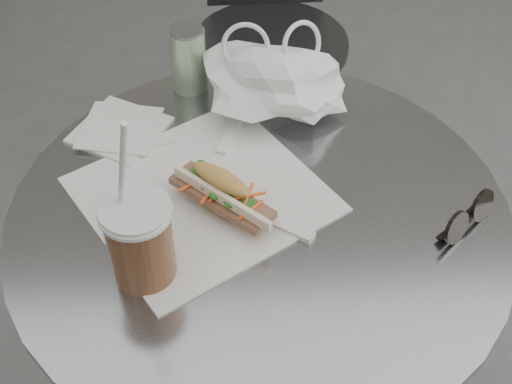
{
  "coord_description": "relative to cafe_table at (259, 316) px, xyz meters",
  "views": [
    {
      "loc": [
        -0.05,
        -0.52,
        1.53
      ],
      "look_at": [
        -0.0,
        0.19,
        0.79
      ],
      "focal_mm": 50.0,
      "sensor_mm": 36.0,
      "label": 1
    }
  ],
  "objects": [
    {
      "name": "iced_coffee",
      "position": [
        -0.16,
        -0.1,
        0.34
      ],
      "size": [
        0.1,
        0.1,
        0.28
      ],
      "color": "brown",
      "rests_on": "cafe_table"
    },
    {
      "name": "cafe_table",
      "position": [
        0.0,
        0.0,
        0.0
      ],
      "size": [
        0.76,
        0.76,
        0.74
      ],
      "color": "slate",
      "rests_on": "ground"
    },
    {
      "name": "napkin_stack",
      "position": [
        -0.22,
        0.2,
        0.28
      ],
      "size": [
        0.18,
        0.18,
        0.01
      ],
      "color": "white",
      "rests_on": "cafe_table"
    },
    {
      "name": "plastic_bag",
      "position": [
        0.04,
        0.24,
        0.33
      ],
      "size": [
        0.27,
        0.23,
        0.11
      ],
      "primitive_type": null,
      "rotation": [
        0.0,
        0.0,
        0.27
      ],
      "color": "white",
      "rests_on": "cafe_table"
    },
    {
      "name": "banh_mi",
      "position": [
        -0.05,
        0.01,
        0.31
      ],
      "size": [
        0.21,
        0.2,
        0.07
      ],
      "rotation": [
        0.0,
        0.0,
        -0.74
      ],
      "color": "tan",
      "rests_on": "sandwich_paper"
    },
    {
      "name": "chair_far",
      "position": [
        0.08,
        0.87,
        -0.12
      ],
      "size": [
        0.4,
        0.41,
        0.77
      ],
      "rotation": [
        0.0,
        0.0,
        3.15
      ],
      "color": "#292A2C",
      "rests_on": "ground"
    },
    {
      "name": "sunglasses",
      "position": [
        0.3,
        -0.05,
        0.29
      ],
      "size": [
        0.1,
        0.09,
        0.05
      ],
      "rotation": [
        0.0,
        0.0,
        0.7
      ],
      "color": "black",
      "rests_on": "cafe_table"
    },
    {
      "name": "sandwich_paper",
      "position": [
        -0.09,
        0.04,
        0.28
      ],
      "size": [
        0.45,
        0.45,
        0.0
      ],
      "primitive_type": "cube",
      "rotation": [
        0.0,
        0.0,
        0.56
      ],
      "color": "white",
      "rests_on": "cafe_table"
    },
    {
      "name": "drink_can",
      "position": [
        -0.11,
        0.32,
        0.33
      ],
      "size": [
        0.06,
        0.06,
        0.12
      ],
      "color": "#6DAB63",
      "rests_on": "cafe_table"
    }
  ]
}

